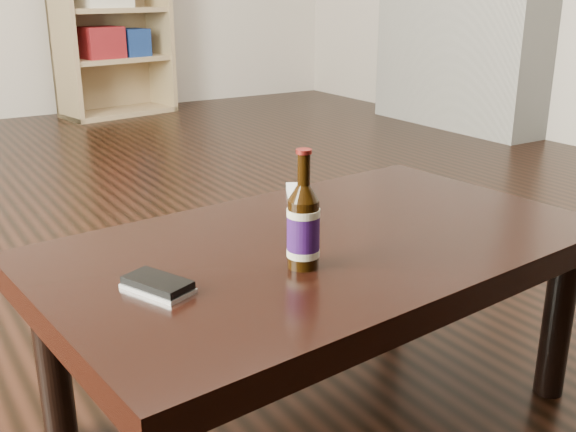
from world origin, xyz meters
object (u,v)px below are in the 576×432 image
coffee_table (323,264)px  phone (158,285)px  beer_bottle (303,227)px  remote (299,196)px  bookshelf (107,5)px

coffee_table → phone: size_ratio=8.67×
beer_bottle → remote: beer_bottle is taller
bookshelf → remote: size_ratio=8.48×
bookshelf → beer_bottle: 3.88m
beer_bottle → phone: 0.25m
phone → remote: size_ratio=0.77×
coffee_table → remote: remote is taller
phone → remote: bearing=9.4°
phone → remote: (0.44, 0.28, 0.00)m
beer_bottle → remote: bearing=58.1°
coffee_table → remote: bearing=68.0°
bookshelf → phone: bookshelf is taller
remote → phone: bearing=-119.4°
coffee_table → phone: (-0.35, -0.05, 0.06)m
bookshelf → phone: (-1.16, -3.73, -0.33)m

